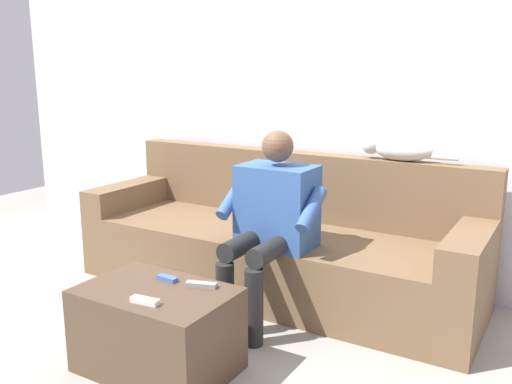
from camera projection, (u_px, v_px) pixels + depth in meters
name	position (u px, v px, depth m)	size (l,w,h in m)	color
ground_plane	(214.00, 331.00, 3.05)	(8.00, 8.00, 0.00)	gray
back_wall	(312.00, 95.00, 3.79)	(5.68, 0.06, 2.48)	silver
couch	(277.00, 246.00, 3.59)	(2.60, 0.84, 0.87)	brown
coffee_table	(157.00, 330.00, 2.62)	(0.72, 0.48, 0.41)	#4C3828
person_solo_seated	(271.00, 215.00, 3.10)	(0.58, 0.60, 1.09)	#335693
cat_on_backrest	(397.00, 149.00, 3.36)	(0.59, 0.15, 0.15)	silver
remote_blue	(167.00, 278.00, 2.68)	(0.11, 0.04, 0.02)	#3860B7
remote_gray	(201.00, 285.00, 2.60)	(0.15, 0.04, 0.02)	gray
remote_white	(145.00, 301.00, 2.42)	(0.14, 0.04, 0.03)	white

